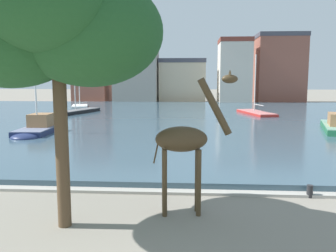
{
  "coord_description": "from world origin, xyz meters",
  "views": [
    {
      "loc": [
        2.08,
        -5.52,
        4.64
      ],
      "look_at": [
        0.88,
        12.64,
        2.2
      ],
      "focal_mm": 37.82,
      "sensor_mm": 36.0,
      "label": 1
    }
  ],
  "objects_px": {
    "giraffe_statue": "(186,142)",
    "sailboat_navy": "(38,130)",
    "sailboat_black": "(75,113)",
    "sailboat_white": "(80,107)",
    "mooring_bollard": "(310,191)",
    "sailboat_red": "(253,114)",
    "shade_tree": "(55,30)"
  },
  "relations": [
    {
      "from": "sailboat_black",
      "to": "sailboat_white",
      "type": "distance_m",
      "value": 10.9
    },
    {
      "from": "shade_tree",
      "to": "sailboat_navy",
      "type": "bearing_deg",
      "value": 116.17
    },
    {
      "from": "sailboat_white",
      "to": "mooring_bollard",
      "type": "relative_size",
      "value": 13.24
    },
    {
      "from": "giraffe_statue",
      "to": "sailboat_navy",
      "type": "bearing_deg",
      "value": 128.25
    },
    {
      "from": "mooring_bollard",
      "to": "sailboat_black",
      "type": "bearing_deg",
      "value": 123.52
    },
    {
      "from": "giraffe_statue",
      "to": "mooring_bollard",
      "type": "bearing_deg",
      "value": 22.27
    },
    {
      "from": "sailboat_black",
      "to": "shade_tree",
      "type": "bearing_deg",
      "value": -72.13
    },
    {
      "from": "giraffe_statue",
      "to": "sailboat_red",
      "type": "relative_size",
      "value": 0.56
    },
    {
      "from": "sailboat_black",
      "to": "sailboat_navy",
      "type": "xyz_separation_m",
      "value": [
        2.22,
        -15.54,
        0.17
      ]
    },
    {
      "from": "sailboat_black",
      "to": "sailboat_white",
      "type": "xyz_separation_m",
      "value": [
        -2.71,
        10.55,
        -0.08
      ]
    },
    {
      "from": "sailboat_red",
      "to": "sailboat_white",
      "type": "height_order",
      "value": "sailboat_red"
    },
    {
      "from": "giraffe_statue",
      "to": "mooring_bollard",
      "type": "height_order",
      "value": "giraffe_statue"
    },
    {
      "from": "giraffe_statue",
      "to": "shade_tree",
      "type": "distance_m",
      "value": 5.39
    },
    {
      "from": "sailboat_black",
      "to": "shade_tree",
      "type": "distance_m",
      "value": 34.18
    },
    {
      "from": "sailboat_black",
      "to": "sailboat_red",
      "type": "relative_size",
      "value": 0.97
    },
    {
      "from": "sailboat_white",
      "to": "sailboat_red",
      "type": "bearing_deg",
      "value": -19.99
    },
    {
      "from": "sailboat_navy",
      "to": "sailboat_black",
      "type": "bearing_deg",
      "value": 98.12
    },
    {
      "from": "sailboat_white",
      "to": "sailboat_navy",
      "type": "height_order",
      "value": "sailboat_navy"
    },
    {
      "from": "giraffe_statue",
      "to": "sailboat_navy",
      "type": "distance_m",
      "value": 19.41
    },
    {
      "from": "sailboat_navy",
      "to": "mooring_bollard",
      "type": "distance_m",
      "value": 21.37
    },
    {
      "from": "sailboat_navy",
      "to": "mooring_bollard",
      "type": "relative_size",
      "value": 13.32
    },
    {
      "from": "giraffe_statue",
      "to": "sailboat_navy",
      "type": "height_order",
      "value": "sailboat_navy"
    },
    {
      "from": "shade_tree",
      "to": "giraffe_statue",
      "type": "bearing_deg",
      "value": 19.74
    },
    {
      "from": "shade_tree",
      "to": "mooring_bollard",
      "type": "distance_m",
      "value": 10.97
    },
    {
      "from": "giraffe_statue",
      "to": "mooring_bollard",
      "type": "distance_m",
      "value": 5.72
    },
    {
      "from": "sailboat_red",
      "to": "shade_tree",
      "type": "xyz_separation_m",
      "value": [
        -11.67,
        -33.64,
        5.69
      ]
    },
    {
      "from": "sailboat_navy",
      "to": "shade_tree",
      "type": "relative_size",
      "value": 0.86
    },
    {
      "from": "sailboat_black",
      "to": "mooring_bollard",
      "type": "height_order",
      "value": "sailboat_black"
    },
    {
      "from": "sailboat_navy",
      "to": "shade_tree",
      "type": "distance_m",
      "value": 19.23
    },
    {
      "from": "giraffe_statue",
      "to": "sailboat_black",
      "type": "height_order",
      "value": "sailboat_black"
    },
    {
      "from": "giraffe_statue",
      "to": "sailboat_white",
      "type": "bearing_deg",
      "value": 112.25
    },
    {
      "from": "giraffe_statue",
      "to": "sailboat_white",
      "type": "xyz_separation_m",
      "value": [
        -16.88,
        41.26,
        -2.18
      ]
    }
  ]
}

